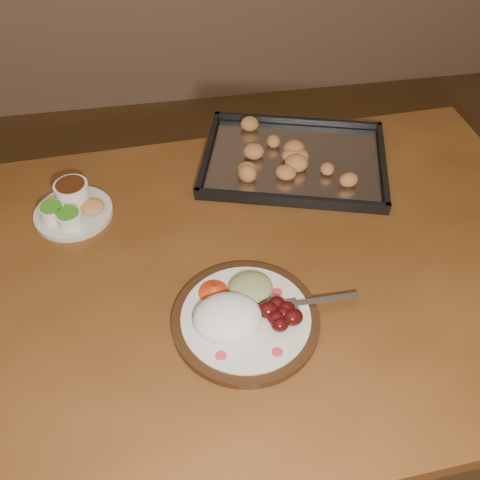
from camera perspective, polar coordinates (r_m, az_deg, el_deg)
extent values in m
cube|color=brown|center=(1.08, -2.72, -4.14)|extent=(1.54, 0.97, 0.04)
cylinder|color=#522B18|center=(1.78, 17.39, 1.14)|extent=(0.07, 0.07, 0.71)
cylinder|color=black|center=(0.98, 0.62, -8.53)|extent=(0.27, 0.27, 0.02)
cylinder|color=silver|center=(0.97, 0.62, -8.22)|extent=(0.24, 0.24, 0.01)
ellipsoid|color=#D5333D|center=(0.93, -2.05, -12.21)|extent=(0.02, 0.02, 0.00)
ellipsoid|color=#D5333D|center=(0.93, 3.98, -11.86)|extent=(0.02, 0.02, 0.00)
ellipsoid|color=#D5333D|center=(1.01, 3.99, -5.58)|extent=(0.02, 0.02, 0.00)
ellipsoid|color=#D5333D|center=(0.98, -4.55, -8.06)|extent=(0.02, 0.02, 0.00)
ellipsoid|color=white|center=(0.95, -1.37, -8.23)|extent=(0.13, 0.11, 0.06)
ellipsoid|color=#4D0B0B|center=(0.96, 3.92, -8.26)|extent=(0.03, 0.03, 0.03)
ellipsoid|color=#4D0B0B|center=(0.97, 4.95, -7.31)|extent=(0.03, 0.03, 0.03)
ellipsoid|color=#4D0B0B|center=(0.97, 3.91, -6.78)|extent=(0.03, 0.03, 0.03)
ellipsoid|color=#4D0B0B|center=(0.96, 5.63, -8.18)|extent=(0.03, 0.03, 0.03)
ellipsoid|color=#4D0B0B|center=(0.96, 3.03, -7.44)|extent=(0.03, 0.03, 0.03)
ellipsoid|color=#4D0B0B|center=(0.96, 4.68, -7.76)|extent=(0.03, 0.03, 0.03)
ellipsoid|color=#4D0B0B|center=(0.95, 4.29, -8.96)|extent=(0.03, 0.03, 0.03)
ellipsoid|color=tan|center=(1.00, 1.14, -5.10)|extent=(0.09, 0.08, 0.03)
cone|color=red|center=(1.00, -2.75, -5.32)|extent=(0.08, 0.08, 0.03)
cube|color=silver|center=(1.00, 9.03, -6.32)|extent=(0.13, 0.01, 0.00)
cube|color=silver|center=(0.99, 5.14, -6.85)|extent=(0.03, 0.02, 0.00)
cylinder|color=silver|center=(0.98, 3.94, -7.45)|extent=(0.03, 0.00, 0.00)
cylinder|color=silver|center=(0.98, 3.86, -7.18)|extent=(0.03, 0.00, 0.00)
cylinder|color=silver|center=(0.98, 3.79, -6.90)|extent=(0.03, 0.00, 0.00)
cylinder|color=silver|center=(0.99, 3.71, -6.63)|extent=(0.03, 0.00, 0.00)
cylinder|color=beige|center=(1.23, -17.31, 2.77)|extent=(0.17, 0.17, 0.01)
cylinder|color=white|center=(1.21, -19.35, 2.79)|extent=(0.05, 0.05, 0.03)
cylinder|color=#3B8E1C|center=(1.20, -19.53, 3.34)|extent=(0.05, 0.05, 0.00)
cylinder|color=white|center=(1.18, -17.73, 2.17)|extent=(0.05, 0.05, 0.03)
cylinder|color=#3B8E1C|center=(1.17, -17.91, 2.73)|extent=(0.05, 0.05, 0.00)
cylinder|color=white|center=(1.24, -17.46, 4.91)|extent=(0.07, 0.07, 0.04)
cylinder|color=#3E1C0B|center=(1.22, -17.67, 5.65)|extent=(0.06, 0.06, 0.00)
ellipsoid|color=#C48545|center=(1.21, -15.45, 3.47)|extent=(0.05, 0.05, 0.02)
cube|color=black|center=(1.32, 5.77, 8.25)|extent=(0.51, 0.43, 0.01)
cube|color=black|center=(1.43, 6.12, 12.47)|extent=(0.42, 0.13, 0.02)
cube|color=black|center=(1.19, 5.47, 4.27)|extent=(0.42, 0.13, 0.02)
cube|color=black|center=(1.33, 15.01, 7.85)|extent=(0.10, 0.31, 0.02)
cube|color=black|center=(1.32, -3.43, 9.43)|extent=(0.10, 0.31, 0.02)
cube|color=#B5B6BA|center=(1.31, 5.79, 8.45)|extent=(0.47, 0.39, 0.00)
ellipsoid|color=#BD7A42|center=(1.30, 8.24, 8.89)|extent=(0.05, 0.05, 0.03)
ellipsoid|color=#BD7A42|center=(1.33, 10.23, 9.57)|extent=(0.06, 0.06, 0.03)
ellipsoid|color=#BD7A42|center=(1.37, 7.59, 11.05)|extent=(0.06, 0.06, 0.03)
ellipsoid|color=#BD7A42|center=(1.34, 5.96, 10.45)|extent=(0.05, 0.05, 0.03)
ellipsoid|color=#BD7A42|center=(1.36, 3.98, 11.06)|extent=(0.06, 0.06, 0.03)
ellipsoid|color=#BD7A42|center=(1.32, 3.84, 9.77)|extent=(0.06, 0.06, 0.03)
ellipsoid|color=#BD7A42|center=(1.31, 0.78, 9.51)|extent=(0.05, 0.05, 0.03)
ellipsoid|color=#BD7A42|center=(1.27, 2.83, 8.04)|extent=(0.06, 0.06, 0.03)
ellipsoid|color=#BD7A42|center=(1.27, 2.69, 8.11)|extent=(0.06, 0.06, 0.03)
ellipsoid|color=#BD7A42|center=(1.24, 5.67, 6.83)|extent=(0.05, 0.05, 0.03)
ellipsoid|color=#BD7A42|center=(1.28, 7.00, 8.10)|extent=(0.06, 0.06, 0.03)
ellipsoid|color=#BD7A42|center=(1.28, 10.25, 7.79)|extent=(0.06, 0.06, 0.03)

